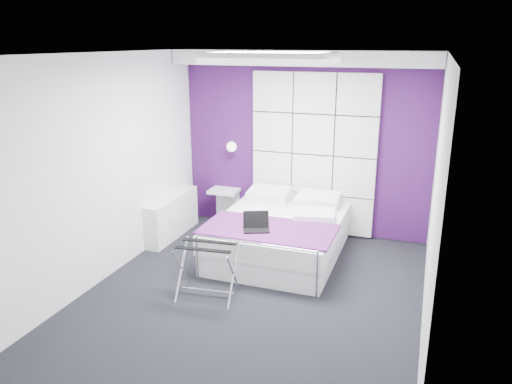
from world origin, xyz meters
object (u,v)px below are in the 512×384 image
Objects in this scene: bed at (280,234)px; laptop at (258,225)px; luggage_rack at (207,271)px; radiator at (172,216)px; wall_lamp at (233,146)px; nightstand at (224,191)px.

bed is 0.65m from laptop.
radiator is at bearing 123.89° from luggage_rack.
wall_lamp is at bearing 98.64° from laptop.
bed is 6.28× the size of laptop.
wall_lamp reaches higher than nightstand.
laptop reaches higher than luggage_rack.
nightstand is 2.30m from luggage_rack.
bed is at bearing -41.20° from wall_lamp.
laptop is (0.90, -1.44, -0.62)m from wall_lamp.
wall_lamp is 0.35× the size of nightstand.
luggage_rack is (-0.42, -1.33, 0.02)m from bed.
radiator reaches higher than nightstand.
nightstand is at bearing 102.06° from luggage_rack.
nightstand is (0.51, 0.72, 0.23)m from radiator.
laptop reaches higher than nightstand.
radiator is 1.66m from bed.
nightstand is at bearing 103.05° from laptop.
bed reaches higher than radiator.
bed is at bearing 55.26° from laptop.
luggage_rack is at bearing -71.66° from nightstand.
bed is at bearing -4.39° from radiator.
wall_lamp is 2.47m from luggage_rack.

